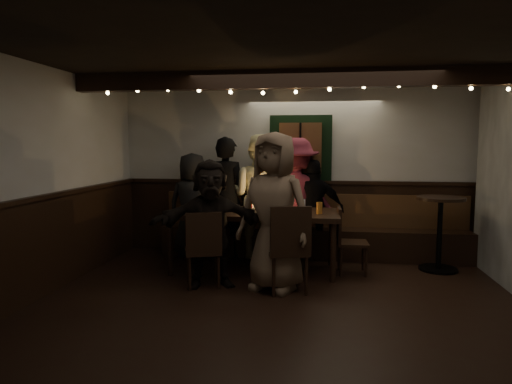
# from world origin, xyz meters

# --- Properties ---
(room) EXTENTS (6.02, 5.01, 2.62)m
(room) POSITION_xyz_m (1.07, 1.42, 1.07)
(room) COLOR black
(room) RESTS_ON ground
(dining_table) EXTENTS (2.27, 0.97, 0.98)m
(dining_table) POSITION_xyz_m (-0.77, 1.40, 0.74)
(dining_table) COLOR black
(dining_table) RESTS_ON ground
(chair_near_left) EXTENTS (0.53, 0.53, 0.93)m
(chair_near_left) POSITION_xyz_m (-1.25, 0.54, 0.52)
(chair_near_left) COLOR black
(chair_near_left) RESTS_ON ground
(chair_near_right) EXTENTS (0.57, 0.57, 1.03)m
(chair_near_right) POSITION_xyz_m (-0.24, 0.48, 0.58)
(chair_near_right) COLOR black
(chair_near_right) RESTS_ON ground
(chair_end) EXTENTS (0.41, 0.41, 0.88)m
(chair_end) POSITION_xyz_m (0.46, 1.42, 0.50)
(chair_end) COLOR black
(chair_end) RESTS_ON ground
(high_top) EXTENTS (0.63, 0.63, 1.01)m
(high_top) POSITION_xyz_m (1.72, 1.74, 0.64)
(high_top) COLOR black
(high_top) RESTS_ON ground
(person_a) EXTENTS (0.79, 0.53, 1.58)m
(person_a) POSITION_xyz_m (-1.81, 2.04, 0.79)
(person_a) COLOR black
(person_a) RESTS_ON ground
(person_b) EXTENTS (0.75, 0.57, 1.82)m
(person_b) POSITION_xyz_m (-1.30, 2.11, 0.91)
(person_b) COLOR black
(person_b) RESTS_ON ground
(person_c) EXTENTS (1.11, 1.00, 1.85)m
(person_c) POSITION_xyz_m (-0.80, 2.13, 0.93)
(person_c) COLOR #F6EEB7
(person_c) RESTS_ON ground
(person_d) EXTENTS (1.20, 0.73, 1.80)m
(person_d) POSITION_xyz_m (-0.25, 2.16, 0.90)
(person_d) COLOR maroon
(person_d) RESTS_ON ground
(person_e) EXTENTS (0.91, 0.46, 1.49)m
(person_e) POSITION_xyz_m (0.03, 2.09, 0.74)
(person_e) COLOR black
(person_e) RESTS_ON ground
(person_f) EXTENTS (1.49, 0.85, 1.53)m
(person_f) POSITION_xyz_m (-1.19, 0.64, 0.77)
(person_f) COLOR black
(person_f) RESTS_ON ground
(person_g) EXTENTS (1.06, 0.87, 1.85)m
(person_g) POSITION_xyz_m (-0.42, 0.62, 0.93)
(person_g) COLOR brown
(person_g) RESTS_ON ground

